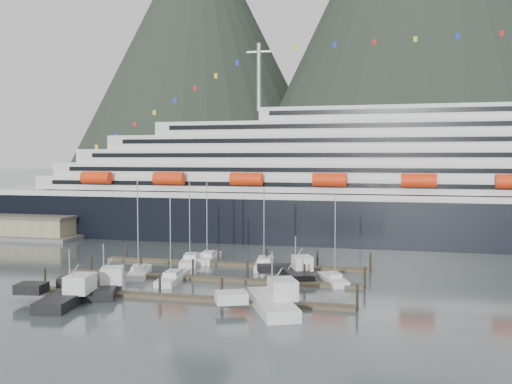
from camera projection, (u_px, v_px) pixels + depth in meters
ground at (234, 286)px, 89.25m from camera, size 1600.00×1600.00×0.00m
mountains at (439, 22)px, 635.73m from camera, size 870.00×440.00×420.00m
cruise_ship at (432, 189)px, 134.20m from camera, size 210.00×30.40×50.30m
warehouse at (3, 226)px, 147.65m from camera, size 46.00×20.00×5.80m
dock_near at (178, 297)px, 80.85m from camera, size 48.18×2.28×3.20m
dock_mid at (209, 278)px, 93.41m from camera, size 48.18×2.28×3.20m
dock_far at (233, 264)px, 105.98m from camera, size 48.18×2.28×3.20m
sailboat_a at (139, 273)px, 96.89m from camera, size 5.59×10.20×16.31m
sailboat_b at (173, 279)px, 92.46m from camera, size 3.77×10.78×13.61m
sailboat_e at (191, 261)px, 108.56m from camera, size 5.32×11.28×15.25m
sailboat_f at (208, 258)px, 110.82m from camera, size 3.81×10.25×15.13m
sailboat_g at (264, 264)px, 104.99m from camera, size 4.70×11.68×14.51m
sailboat_h at (333, 280)px, 91.43m from camera, size 5.99×9.18×14.19m
trawler_a at (69, 295)px, 79.24m from camera, size 10.57×14.54×7.80m
trawler_b at (103, 286)px, 84.57m from camera, size 10.31×12.41×7.71m
trawler_d at (271, 302)px, 75.11m from camera, size 11.82×14.07×8.16m
trawler_e at (295, 272)px, 95.22m from camera, size 9.91×11.74×7.29m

